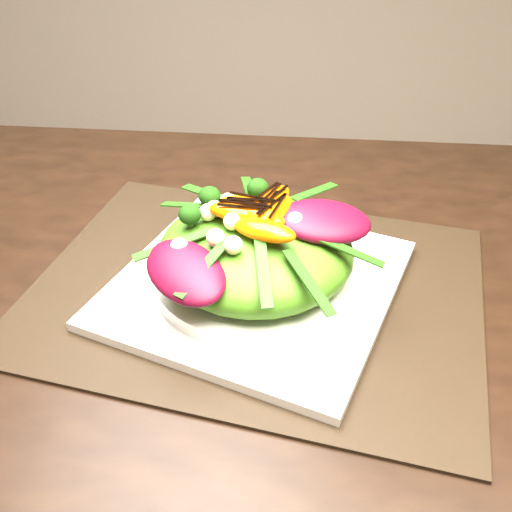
# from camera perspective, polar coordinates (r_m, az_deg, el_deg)

# --- Properties ---
(placemat) EXTENTS (0.53, 0.44, 0.00)m
(placemat) POSITION_cam_1_polar(r_m,az_deg,el_deg) (0.65, -0.00, -3.12)
(placemat) COLOR black
(placemat) RESTS_ON dining_table
(plate_base) EXTENTS (0.36, 0.36, 0.01)m
(plate_base) POSITION_cam_1_polar(r_m,az_deg,el_deg) (0.65, -0.00, -2.62)
(plate_base) COLOR silver
(plate_base) RESTS_ON placemat
(salad_bowl) EXTENTS (0.26, 0.26, 0.02)m
(salad_bowl) POSITION_cam_1_polar(r_m,az_deg,el_deg) (0.64, -0.00, -1.67)
(salad_bowl) COLOR silver
(salad_bowl) RESTS_ON plate_base
(lettuce_mound) EXTENTS (0.23, 0.23, 0.07)m
(lettuce_mound) POSITION_cam_1_polar(r_m,az_deg,el_deg) (0.62, -0.00, 0.58)
(lettuce_mound) COLOR #427515
(lettuce_mound) RESTS_ON salad_bowl
(radicchio_leaf) EXTENTS (0.11, 0.08, 0.02)m
(radicchio_leaf) POSITION_cam_1_polar(r_m,az_deg,el_deg) (0.60, 6.47, 3.31)
(radicchio_leaf) COLOR #420717
(radicchio_leaf) RESTS_ON lettuce_mound
(orange_segment) EXTENTS (0.07, 0.04, 0.02)m
(orange_segment) POSITION_cam_1_polar(r_m,az_deg,el_deg) (0.62, 0.12, 5.16)
(orange_segment) COLOR #E85003
(orange_segment) RESTS_ON lettuce_mound
(broccoli_floret) EXTENTS (0.04, 0.04, 0.03)m
(broccoli_floret) POSITION_cam_1_polar(r_m,az_deg,el_deg) (0.63, -5.33, 5.50)
(broccoli_floret) COLOR black
(broccoli_floret) RESTS_ON lettuce_mound
(macadamia_nut) EXTENTS (0.02, 0.02, 0.02)m
(macadamia_nut) POSITION_cam_1_polar(r_m,az_deg,el_deg) (0.58, 2.99, 2.24)
(macadamia_nut) COLOR beige
(macadamia_nut) RESTS_ON lettuce_mound
(balsamic_drizzle) EXTENTS (0.04, 0.01, 0.00)m
(balsamic_drizzle) POSITION_cam_1_polar(r_m,az_deg,el_deg) (0.62, 0.12, 5.93)
(balsamic_drizzle) COLOR black
(balsamic_drizzle) RESTS_ON orange_segment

